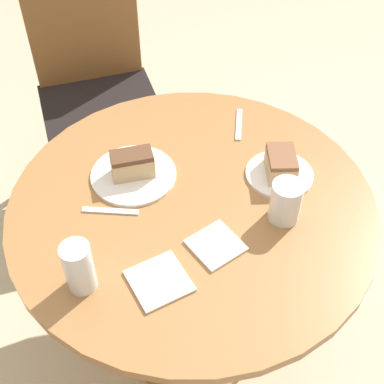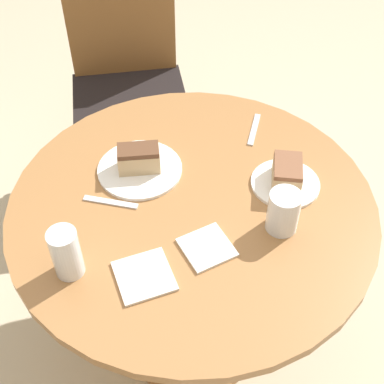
# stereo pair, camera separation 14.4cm
# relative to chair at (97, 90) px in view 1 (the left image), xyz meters

# --- Properties ---
(ground_plane) EXTENTS (8.00, 8.00, 0.00)m
(ground_plane) POSITION_rel_chair_xyz_m (0.13, -0.92, -0.50)
(ground_plane) COLOR beige
(table) EXTENTS (1.02, 1.02, 0.73)m
(table) POSITION_rel_chair_xyz_m (0.13, -0.92, 0.05)
(table) COLOR #9E6B3D
(table) RESTS_ON ground_plane
(chair) EXTENTS (0.48, 0.46, 0.95)m
(chair) POSITION_rel_chair_xyz_m (0.00, 0.00, 0.00)
(chair) COLOR brown
(chair) RESTS_ON ground_plane
(plate_near) EXTENTS (0.25, 0.25, 0.01)m
(plate_near) POSITION_rel_chair_xyz_m (0.00, -0.78, 0.23)
(plate_near) COLOR white
(plate_near) RESTS_ON table
(plate_far) EXTENTS (0.20, 0.20, 0.01)m
(plate_far) POSITION_rel_chair_xyz_m (0.41, -0.90, 0.23)
(plate_far) COLOR white
(plate_far) RESTS_ON table
(cake_slice_near) EXTENTS (0.12, 0.07, 0.08)m
(cake_slice_near) POSITION_rel_chair_xyz_m (0.00, -0.78, 0.28)
(cake_slice_near) COLOR tan
(cake_slice_near) RESTS_ON plate_near
(cake_slice_far) EXTENTS (0.11, 0.13, 0.07)m
(cake_slice_far) POSITION_rel_chair_xyz_m (0.41, -0.90, 0.27)
(cake_slice_far) COLOR tan
(cake_slice_far) RESTS_ON plate_far
(glass_lemonade) EXTENTS (0.08, 0.08, 0.12)m
(glass_lemonade) POSITION_rel_chair_xyz_m (0.35, -1.04, 0.28)
(glass_lemonade) COLOR beige
(glass_lemonade) RESTS_ON table
(glass_water) EXTENTS (0.07, 0.07, 0.14)m
(glass_water) POSITION_rel_chair_xyz_m (-0.20, -1.10, 0.29)
(glass_water) COLOR silver
(glass_water) RESTS_ON table
(napkin_stack) EXTENTS (0.16, 0.16, 0.01)m
(napkin_stack) POSITION_rel_chair_xyz_m (-0.02, -1.15, 0.23)
(napkin_stack) COLOR silver
(napkin_stack) RESTS_ON table
(fork) EXTENTS (0.15, 0.07, 0.00)m
(fork) POSITION_rel_chair_xyz_m (-0.09, -0.89, 0.23)
(fork) COLOR silver
(fork) RESTS_ON table
(spoon) EXTENTS (0.08, 0.15, 0.00)m
(spoon) POSITION_rel_chair_xyz_m (0.37, -0.65, 0.23)
(spoon) COLOR silver
(spoon) RESTS_ON table
(napkin_side) EXTENTS (0.15, 0.15, 0.01)m
(napkin_side) POSITION_rel_chair_xyz_m (0.15, -1.09, 0.23)
(napkin_side) COLOR silver
(napkin_side) RESTS_ON table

